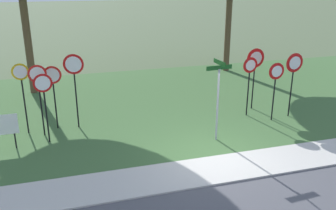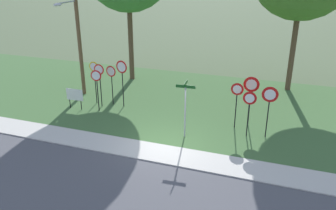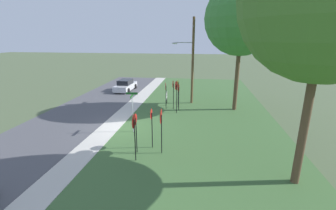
{
  "view_description": "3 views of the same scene",
  "coord_description": "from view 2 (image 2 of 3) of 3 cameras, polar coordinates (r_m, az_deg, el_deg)",
  "views": [
    {
      "loc": [
        -4.5,
        -9.83,
        5.64
      ],
      "look_at": [
        -0.86,
        2.4,
        1.09
      ],
      "focal_mm": 39.11,
      "sensor_mm": 36.0,
      "label": 1
    },
    {
      "loc": [
        4.99,
        -13.78,
        8.07
      ],
      "look_at": [
        -0.77,
        2.53,
        1.05
      ],
      "focal_mm": 36.93,
      "sensor_mm": 36.0,
      "label": 2
    },
    {
      "loc": [
        15.43,
        5.89,
        6.57
      ],
      "look_at": [
        -0.3,
        3.58,
        1.88
      ],
      "focal_mm": 24.7,
      "sensor_mm": 36.0,
      "label": 3
    }
  ],
  "objects": [
    {
      "name": "ground_plane",
      "position": [
        16.73,
        -0.42,
        -6.76
      ],
      "size": [
        160.0,
        160.0,
        0.0
      ],
      "primitive_type": "plane",
      "color": "#4C5B3D"
    },
    {
      "name": "road_asphalt",
      "position": [
        13.06,
        -7.88,
        -16.3
      ],
      "size": [
        44.0,
        6.4,
        0.01
      ],
      "primitive_type": "cube",
      "color": "#4C4C51",
      "rests_on": "ground_plane"
    },
    {
      "name": "sidewalk_strip",
      "position": [
        16.06,
        -1.4,
        -7.96
      ],
      "size": [
        44.0,
        1.6,
        0.06
      ],
      "primitive_type": "cube",
      "color": "#BCB7AD",
      "rests_on": "ground_plane"
    },
    {
      "name": "grass_median",
      "position": [
        21.93,
        4.91,
        0.46
      ],
      "size": [
        44.0,
        12.0,
        0.04
      ],
      "primitive_type": "cube",
      "color": "#3D6033",
      "rests_on": "ground_plane"
    },
    {
      "name": "stop_sign_near_left",
      "position": [
        20.62,
        -7.61,
        5.21
      ],
      "size": [
        0.75,
        0.16,
        2.89
      ],
      "rotation": [
        0.0,
        0.0,
        -0.19
      ],
      "color": "black",
      "rests_on": "grass_median"
    },
    {
      "name": "stop_sign_near_right",
      "position": [
        21.17,
        -9.34,
        4.6
      ],
      "size": [
        0.67,
        0.13,
        2.47
      ],
      "rotation": [
        0.0,
        0.0,
        -0.13
      ],
      "color": "black",
      "rests_on": "grass_median"
    },
    {
      "name": "stop_sign_far_left",
      "position": [
        20.31,
        -11.7,
        3.72
      ],
      "size": [
        0.64,
        0.12,
        2.5
      ],
      "rotation": [
        0.0,
        0.0,
        0.13
      ],
      "color": "black",
      "rests_on": "grass_median"
    },
    {
      "name": "stop_sign_far_center",
      "position": [
        21.51,
        -12.05,
        5.0
      ],
      "size": [
        0.6,
        0.1,
        2.67
      ],
      "rotation": [
        0.0,
        0.0,
        -0.03
      ],
      "color": "black",
      "rests_on": "grass_median"
    },
    {
      "name": "stop_sign_far_right",
      "position": [
        20.9,
        -11.22,
        4.63
      ],
      "size": [
        0.64,
        0.09,
        2.67
      ],
      "rotation": [
        0.0,
        0.0,
        -0.01
      ],
      "color": "black",
      "rests_on": "grass_median"
    },
    {
      "name": "yield_sign_near_left",
      "position": [
        17.28,
        13.27,
        0.22
      ],
      "size": [
        0.67,
        0.1,
        2.39
      ],
      "rotation": [
        0.0,
        0.0,
        -0.01
      ],
      "color": "black",
      "rests_on": "grass_median"
    },
    {
      "name": "yield_sign_near_right",
      "position": [
        18.05,
        11.29,
        1.59
      ],
      "size": [
        0.65,
        0.11,
        2.49
      ],
      "rotation": [
        0.0,
        0.0,
        0.04
      ],
      "color": "black",
      "rests_on": "grass_median"
    },
    {
      "name": "yield_sign_far_left",
      "position": [
        17.31,
        16.4,
        0.81
      ],
      "size": [
        0.78,
        0.11,
        2.68
      ],
      "rotation": [
        0.0,
        0.0,
        0.04
      ],
      "color": "black",
      "rests_on": "grass_median"
    },
    {
      "name": "yield_sign_far_right",
      "position": [
        18.57,
        13.54,
        2.59
      ],
      "size": [
        0.83,
        0.1,
        2.69
      ],
      "rotation": [
        0.0,
        0.0,
        0.03
      ],
      "color": "black",
      "rests_on": "grass_median"
    },
    {
      "name": "street_name_post",
      "position": [
        16.84,
        2.86,
        0.08
      ],
      "size": [
        0.96,
        0.82,
        2.9
      ],
      "rotation": [
        0.0,
        0.0,
        0.07
      ],
      "color": "#9EA0A8",
      "rests_on": "grass_median"
    },
    {
      "name": "utility_pole",
      "position": [
        22.73,
        -14.85,
        12.5
      ],
      "size": [
        2.1,
        2.2,
        8.36
      ],
      "color": "brown",
      "rests_on": "grass_median"
    },
    {
      "name": "notice_board",
      "position": [
        21.25,
        -15.15,
        1.49
      ],
      "size": [
        1.1,
        0.07,
        1.25
      ],
      "rotation": [
        0.0,
        0.0,
        0.02
      ],
      "color": "black",
      "rests_on": "grass_median"
    }
  ]
}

